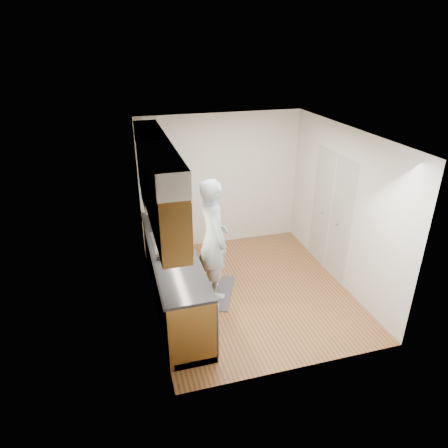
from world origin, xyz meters
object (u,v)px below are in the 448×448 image
Objects in this scene: soap_bottle_b at (174,218)px; soap_bottle_c at (161,219)px; dish_rack at (173,253)px; person at (213,231)px; soda_can at (175,224)px; soap_bottle_a at (162,219)px.

soap_bottle_b is 1.15× the size of soap_bottle_c.
dish_rack is at bearing -89.12° from soap_bottle_c.
person is 5.51× the size of dish_rack.
soap_bottle_a is at bearing 169.08° from soda_can.
soap_bottle_a is at bearing 40.48° from person.
soap_bottle_c is at bearing 110.10° from dish_rack.
soda_can is (-0.02, -0.13, -0.04)m from soap_bottle_b.
soap_bottle_a is 1.49× the size of soap_bottle_b.
person is 0.76m from soda_can.
soap_bottle_b is at bearing 26.08° from person.
person is 0.85m from soap_bottle_b.
person is at bearing -42.58° from soap_bottle_a.
soap_bottle_c is (0.01, 0.14, -0.06)m from soap_bottle_a.
soda_can is at bearing 98.57° from dish_rack.
soap_bottle_b is (-0.46, 0.71, -0.04)m from person.
soap_bottle_c is 0.26m from soda_can.
dish_rack is at bearing -100.36° from soap_bottle_b.
person is 7.01× the size of soap_bottle_a.
person is at bearing 44.32° from dish_rack.
dish_rack is (-0.65, -0.30, -0.11)m from person.
soap_bottle_b is 0.53× the size of dish_rack.
soap_bottle_a is 1.72× the size of soap_bottle_c.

